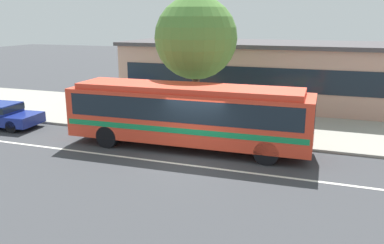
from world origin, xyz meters
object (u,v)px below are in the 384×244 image
pedestrian_waiting_near_sign (285,119)px  transit_bus (188,112)px  pedestrian_standing_by_tree (190,110)px  pedestrian_walking_along_curb (295,117)px  street_tree_near_stop (196,38)px

pedestrian_waiting_near_sign → transit_bus: bearing=-150.9°
transit_bus → pedestrian_standing_by_tree: bearing=108.0°
pedestrian_walking_along_curb → street_tree_near_stop: (-5.19, 0.44, 3.62)m
pedestrian_walking_along_curb → street_tree_near_stop: size_ratio=0.24×
pedestrian_waiting_near_sign → pedestrian_walking_along_curb: size_ratio=1.10×
pedestrian_waiting_near_sign → pedestrian_standing_by_tree: 4.88m
pedestrian_walking_along_curb → street_tree_near_stop: street_tree_near_stop is taller
pedestrian_waiting_near_sign → street_tree_near_stop: bearing=164.9°
pedestrian_walking_along_curb → pedestrian_standing_by_tree: pedestrian_standing_by_tree is taller
transit_bus → pedestrian_waiting_near_sign: bearing=29.1°
pedestrian_standing_by_tree → street_tree_near_stop: 3.67m
pedestrian_waiting_near_sign → pedestrian_walking_along_curb: pedestrian_waiting_near_sign is taller
pedestrian_standing_by_tree → transit_bus: bearing=-72.0°
pedestrian_waiting_near_sign → street_tree_near_stop: (-4.83, 1.30, 3.52)m
transit_bus → street_tree_near_stop: bearing=103.5°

